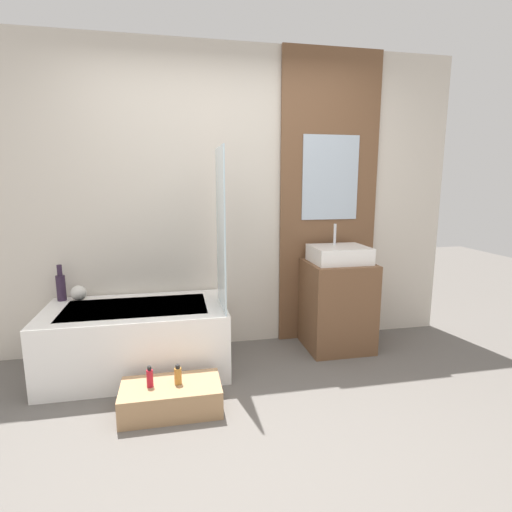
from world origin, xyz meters
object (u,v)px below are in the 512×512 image
bottle_soap_primary (150,378)px  bottle_soap_secondary (178,375)px  vase_tall_dark (61,286)px  vase_round_light (79,293)px  bathtub (137,338)px  wooden_step_bench (171,397)px  sink (339,254)px

bottle_soap_primary → bottle_soap_secondary: (0.18, 0.00, -0.00)m
vase_tall_dark → bottle_soap_primary: bearing=-52.2°
vase_round_light → bottle_soap_primary: size_ratio=0.89×
bathtub → bottle_soap_primary: bearing=-78.8°
bathtub → vase_tall_dark: vase_tall_dark is taller
wooden_step_bench → bottle_soap_secondary: (0.05, 0.00, 0.15)m
bathtub → vase_tall_dark: size_ratio=4.65×
vase_round_light → bottle_soap_primary: 1.13m
bathtub → sink: size_ratio=2.88×
wooden_step_bench → bottle_soap_secondary: 0.16m
wooden_step_bench → bottle_soap_secondary: bottle_soap_secondary is taller
bathtub → wooden_step_bench: bearing=-68.2°
wooden_step_bench → vase_round_light: bearing=128.3°
wooden_step_bench → bottle_soap_primary: 0.20m
bottle_soap_secondary → bottle_soap_primary: bearing=180.0°
sink → bottle_soap_secondary: 1.70m
bottle_soap_primary → bathtub: bearing=101.2°
bathtub → vase_round_light: size_ratio=11.10×
bottle_soap_primary → bottle_soap_secondary: size_ratio=1.05×
sink → bottle_soap_secondary: bearing=-152.1°
wooden_step_bench → vase_round_light: size_ratio=5.18×
bathtub → wooden_step_bench: 0.71m
wooden_step_bench → vase_round_light: (-0.72, 0.91, 0.49)m
vase_round_light → sink: bearing=-4.3°
wooden_step_bench → sink: 1.80m
vase_round_light → bottle_soap_secondary: size_ratio=0.94×
wooden_step_bench → bottle_soap_primary: bearing=180.0°
bottle_soap_secondary → vase_round_light: bearing=130.2°
sink → bottle_soap_primary: sink is taller
bottle_soap_secondary → bathtub: bearing=115.4°
bathtub → vase_round_light: (-0.46, 0.27, 0.32)m
bathtub → vase_round_light: 0.62m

